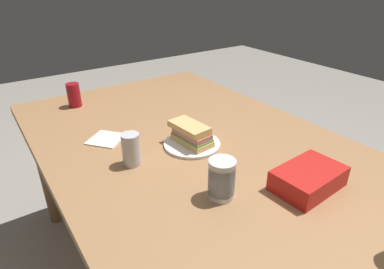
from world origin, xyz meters
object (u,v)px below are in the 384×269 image
(soda_can_silver, at_px, (131,150))
(plastic_cup_stack, at_px, (222,179))
(soda_can_red, at_px, (74,95))
(chip_bag, at_px, (308,178))
(dining_table, at_px, (194,159))
(sandwich, at_px, (191,134))
(paper_plate, at_px, (192,144))

(soda_can_silver, bearing_deg, plastic_cup_stack, -155.92)
(soda_can_red, xyz_separation_m, chip_bag, (-1.14, -0.41, -0.03))
(dining_table, relative_size, soda_can_red, 14.53)
(sandwich, relative_size, soda_can_silver, 1.55)
(dining_table, xyz_separation_m, soda_can_red, (0.68, 0.28, 0.14))
(sandwich, xyz_separation_m, soda_can_red, (0.69, 0.26, 0.01))
(soda_can_silver, bearing_deg, chip_bag, -137.96)
(soda_can_red, bearing_deg, dining_table, -157.84)
(paper_plate, relative_size, chip_bag, 0.99)
(dining_table, distance_m, soda_can_red, 0.75)
(sandwich, distance_m, plastic_cup_stack, 0.34)
(chip_bag, xyz_separation_m, soda_can_silver, (0.45, 0.41, 0.03))
(sandwich, height_order, soda_can_red, soda_can_red)
(chip_bag, distance_m, plastic_cup_stack, 0.29)
(dining_table, xyz_separation_m, sandwich, (-0.01, 0.02, 0.13))
(sandwich, height_order, chip_bag, sandwich)
(paper_plate, relative_size, plastic_cup_stack, 1.74)
(dining_table, distance_m, soda_can_silver, 0.31)
(chip_bag, relative_size, plastic_cup_stack, 1.76)
(sandwich, distance_m, chip_bag, 0.47)
(chip_bag, xyz_separation_m, plastic_cup_stack, (0.12, 0.26, 0.03))
(chip_bag, bearing_deg, sandwich, 105.30)
(plastic_cup_stack, height_order, soda_can_silver, plastic_cup_stack)
(plastic_cup_stack, bearing_deg, paper_plate, -19.13)
(dining_table, distance_m, paper_plate, 0.09)
(paper_plate, bearing_deg, soda_can_red, 20.59)
(dining_table, relative_size, sandwich, 9.35)
(sandwich, distance_m, soda_can_silver, 0.26)
(sandwich, bearing_deg, chip_bag, -161.26)
(dining_table, bearing_deg, chip_bag, -163.81)
(paper_plate, height_order, sandwich, sandwich)
(chip_bag, bearing_deg, soda_can_red, 106.39)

